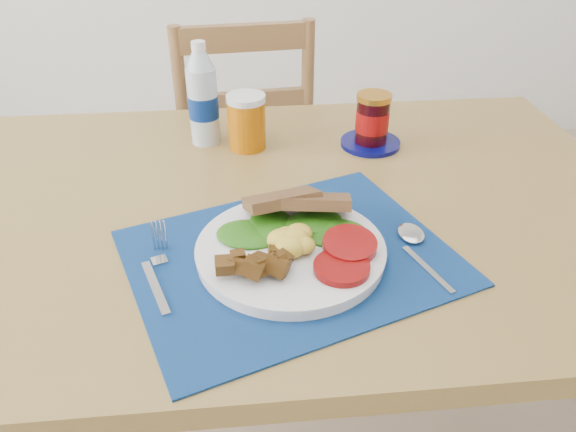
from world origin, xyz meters
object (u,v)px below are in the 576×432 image
(chair_far, at_px, (243,129))
(jam_on_saucer, at_px, (372,123))
(water_bottle, at_px, (203,100))
(breakfast_plate, at_px, (287,248))
(juice_glass, at_px, (247,123))

(chair_far, relative_size, jam_on_saucer, 8.58)
(water_bottle, bearing_deg, chair_far, 79.19)
(breakfast_plate, distance_m, water_bottle, 0.47)
(breakfast_plate, bearing_deg, water_bottle, 101.09)
(jam_on_saucer, bearing_deg, chair_far, 117.37)
(breakfast_plate, xyz_separation_m, juice_glass, (-0.05, 0.41, 0.03))
(juice_glass, bearing_deg, breakfast_plate, -83.57)
(breakfast_plate, relative_size, water_bottle, 1.33)
(chair_far, xyz_separation_m, juice_glass, (0.00, -0.50, 0.24))
(water_bottle, bearing_deg, jam_on_saucer, -8.65)
(water_bottle, distance_m, jam_on_saucer, 0.36)
(chair_far, bearing_deg, juice_glass, 85.26)
(chair_far, bearing_deg, breakfast_plate, 88.09)
(chair_far, height_order, breakfast_plate, chair_far)
(breakfast_plate, relative_size, jam_on_saucer, 2.27)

